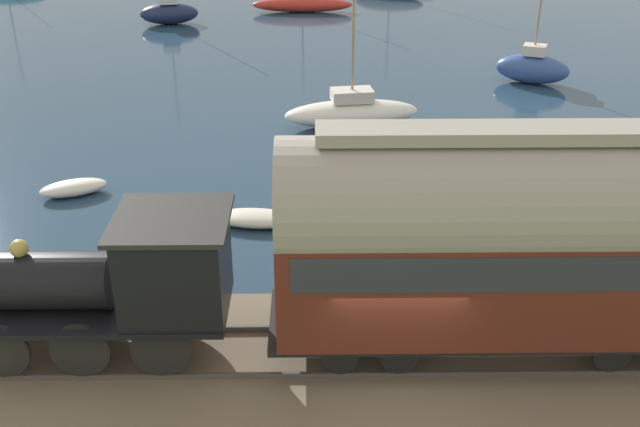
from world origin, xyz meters
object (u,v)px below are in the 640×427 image
object	(u,v)px
passenger_coach	(509,235)
rowboat_off_pier	(73,188)
sailboat_blue	(533,66)
sailboat_red	(302,5)
rowboat_far_out	(592,144)
rowboat_mid_harbor	(256,218)
steam_locomotive	(110,277)
sailboat_navy	(169,12)
sailboat_white	(352,111)

from	to	relation	value
passenger_coach	rowboat_off_pier	distance (m)	14.50
sailboat_blue	sailboat_red	bearing A→B (deg)	56.88
rowboat_far_out	rowboat_mid_harbor	xyz separation A→B (m)	(-5.69, 11.66, -0.00)
steam_locomotive	rowboat_off_pier	size ratio (longest dim) A/B	2.81
rowboat_off_pier	sailboat_navy	bearing A→B (deg)	-19.70
passenger_coach	sailboat_navy	world-z (taller)	sailboat_navy
sailboat_blue	sailboat_navy	xyz separation A→B (m)	(12.53, 18.59, -0.07)
rowboat_far_out	rowboat_off_pier	distance (m)	17.87
rowboat_mid_harbor	sailboat_blue	bearing A→B (deg)	-33.26
sailboat_blue	rowboat_off_pier	world-z (taller)	sailboat_blue
steam_locomotive	sailboat_red	world-z (taller)	sailboat_red
passenger_coach	rowboat_far_out	distance (m)	14.03
sailboat_red	rowboat_off_pier	bearing A→B (deg)	166.45
steam_locomotive	sailboat_red	xyz separation A→B (m)	(36.49, -3.49, -1.75)
steam_locomotive	sailboat_navy	distance (m)	33.39
sailboat_red	sailboat_white	bearing A→B (deg)	-174.03
sailboat_white	sailboat_red	world-z (taller)	sailboat_white
sailboat_navy	rowboat_off_pier	distance (m)	24.41
passenger_coach	sailboat_white	xyz separation A→B (m)	(14.87, 2.24, -2.53)
rowboat_far_out	rowboat_off_pier	xyz separation A→B (m)	(-3.56, 17.51, 0.02)
sailboat_white	rowboat_far_out	world-z (taller)	sailboat_white
sailboat_white	rowboat_off_pier	bearing A→B (deg)	116.61
steam_locomotive	sailboat_blue	world-z (taller)	sailboat_blue
sailboat_white	rowboat_far_out	size ratio (longest dim) A/B	4.11
passenger_coach	sailboat_red	distance (m)	36.84
steam_locomotive	passenger_coach	world-z (taller)	passenger_coach
sailboat_navy	rowboat_mid_harbor	xyz separation A→B (m)	(-26.52, -6.90, -0.48)
sailboat_blue	rowboat_far_out	distance (m)	8.32
rowboat_far_out	steam_locomotive	bearing A→B (deg)	98.81
passenger_coach	rowboat_far_out	size ratio (longest dim) A/B	4.56
sailboat_red	rowboat_off_pier	xyz separation A→B (m)	(-27.82, 6.93, -0.25)
rowboat_off_pier	sailboat_white	bearing A→B (deg)	-77.67
sailboat_blue	steam_locomotive	bearing A→B (deg)	168.84
steam_locomotive	sailboat_red	bearing A→B (deg)	-5.46
steam_locomotive	sailboat_red	distance (m)	36.70
rowboat_far_out	rowboat_off_pier	size ratio (longest dim) A/B	0.92
rowboat_mid_harbor	passenger_coach	bearing A→B (deg)	-133.68
sailboat_blue	sailboat_white	distance (m)	10.21
steam_locomotive	sailboat_white	distance (m)	15.97
rowboat_far_out	sailboat_blue	bearing A→B (deg)	-32.37
sailboat_white	sailboat_navy	bearing A→B (deg)	21.11
sailboat_blue	sailboat_navy	distance (m)	22.42
sailboat_white	rowboat_off_pier	distance (m)	10.96
sailboat_red	rowboat_mid_harbor	distance (m)	29.98
sailboat_blue	rowboat_mid_harbor	distance (m)	18.24
sailboat_red	rowboat_mid_harbor	xyz separation A→B (m)	(-29.96, 1.09, -0.27)
sailboat_blue	sailboat_red	xyz separation A→B (m)	(15.97, 10.60, -0.29)
sailboat_red	rowboat_off_pier	size ratio (longest dim) A/B	2.90
steam_locomotive	sailboat_white	world-z (taller)	sailboat_white
passenger_coach	sailboat_white	size ratio (longest dim) A/B	1.11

